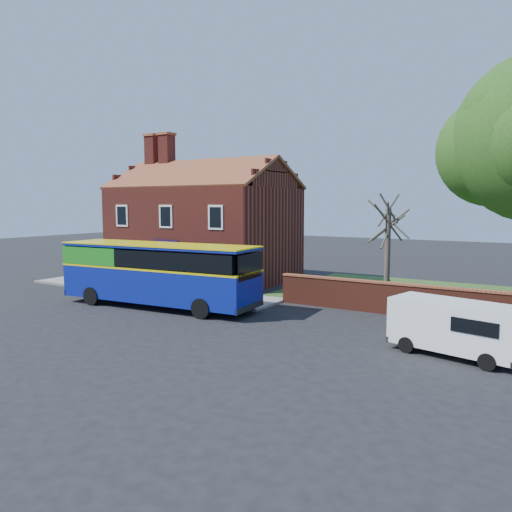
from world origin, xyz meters
The scene contains 8 objects.
ground centered at (0.00, 0.00, 0.00)m, with size 120.00×120.00×0.00m, color black.
pavement centered at (-7.00, 5.75, 0.06)m, with size 18.00×3.50×0.12m, color gray.
kerb centered at (-7.00, 4.00, 0.07)m, with size 18.00×0.15×0.14m, color slate.
shop_building centered at (-7.02, 11.50, 3.41)m, with size 12.30×8.13×10.50m.
boundary_wall centered at (13.00, 7.00, 0.81)m, with size 22.00×0.38×1.60m.
bus centered at (-3.34, 2.34, 1.89)m, with size 11.16×3.62×3.34m.
van_near centered at (11.93, 1.53, 1.09)m, with size 4.75×2.72×1.96m.
bare_tree centered at (7.18, 8.82, 2.90)m, with size 2.12×2.53×5.65m.
Camera 1 is at (15.00, -16.98, 5.42)m, focal length 35.00 mm.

